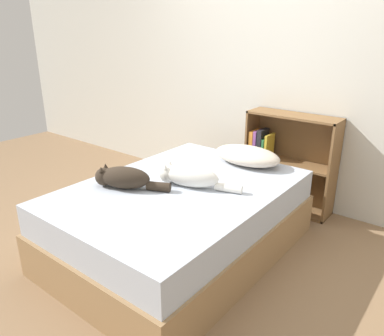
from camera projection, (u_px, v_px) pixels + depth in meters
ground_plane at (181, 250)px, 2.87m from camera, size 8.00×8.00×0.00m
wall_back at (275, 68)px, 3.44m from camera, size 8.00×0.06×2.50m
bed at (181, 220)px, 2.78m from camera, size 1.30×1.83×0.53m
pillow at (247, 155)px, 3.11m from camera, size 0.58×0.35×0.15m
cat_light at (188, 176)px, 2.67m from camera, size 0.61×0.28×0.16m
cat_dark at (123, 178)px, 2.64m from camera, size 0.52×0.33×0.16m
bookshelf at (287, 159)px, 3.46m from camera, size 0.81×0.26×0.89m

